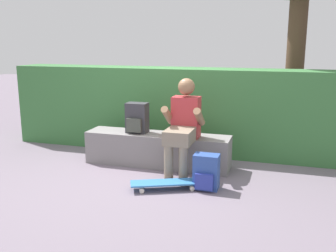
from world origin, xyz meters
TOP-DOWN VIEW (x-y plane):
  - ground_plane at (0.00, 0.00)m, footprint 24.00×24.00m
  - bench_main at (0.00, 0.41)m, footprint 1.93×0.42m
  - person_skater at (0.41, 0.21)m, footprint 0.49×0.62m
  - skateboard_near_person at (0.37, -0.38)m, footprint 0.81×0.51m
  - backpack_on_bench at (-0.28, 0.40)m, footprint 0.28×0.23m
  - backpack_on_ground at (0.79, -0.23)m, footprint 0.28×0.23m
  - hedge_row at (0.36, 1.22)m, footprint 5.81×0.58m

SIDE VIEW (x-z plane):
  - ground_plane at x=0.00m, z-range 0.00..0.00m
  - skateboard_near_person at x=0.37m, z-range 0.03..0.12m
  - backpack_on_ground at x=0.79m, z-range -0.01..0.39m
  - bench_main at x=0.00m, z-range 0.00..0.43m
  - hedge_row at x=0.36m, z-range 0.00..1.25m
  - backpack_on_bench at x=-0.28m, z-range 0.43..0.83m
  - person_skater at x=0.41m, z-range 0.04..1.23m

